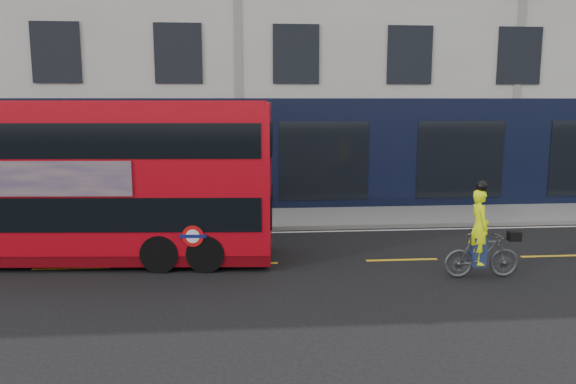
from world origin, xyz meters
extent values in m
plane|color=black|center=(0.00, 0.00, 0.00)|extent=(120.00, 120.00, 0.00)
cube|color=gray|center=(0.00, 6.50, 0.06)|extent=(60.00, 3.00, 0.12)
cube|color=slate|center=(0.00, 5.00, 0.07)|extent=(60.00, 0.12, 0.13)
cube|color=beige|center=(0.00, 13.00, 7.50)|extent=(50.00, 10.00, 15.00)
cube|color=black|center=(0.00, 7.98, 2.00)|extent=(50.00, 0.08, 4.00)
cube|color=silver|center=(0.00, 4.70, 0.00)|extent=(58.00, 0.10, 0.01)
cube|color=#B30713|center=(-4.06, 2.20, 2.13)|extent=(9.83, 2.94, 3.48)
cube|color=#590309|center=(-4.06, 2.20, 0.26)|extent=(9.82, 2.90, 0.26)
cube|color=black|center=(-4.06, 2.20, 1.36)|extent=(9.44, 2.95, 0.79)
cube|color=black|center=(-4.06, 2.20, 3.04)|extent=(9.44, 2.95, 0.79)
cube|color=maroon|center=(-4.06, 2.20, 3.89)|extent=(9.63, 2.84, 0.07)
cube|color=black|center=(0.78, 1.83, 1.36)|extent=(0.19, 1.98, 0.79)
cube|color=black|center=(0.78, 1.83, 3.04)|extent=(0.19, 1.98, 0.79)
cube|color=gray|center=(-5.03, 1.14, 2.20)|extent=(5.27, 0.45, 0.79)
cylinder|color=red|center=(-1.08, 0.84, 0.88)|extent=(0.49, 0.06, 0.49)
cylinder|color=white|center=(-1.08, 0.83, 0.88)|extent=(0.32, 0.04, 0.32)
cube|color=#0C1459|center=(-1.08, 0.83, 0.88)|extent=(0.62, 0.07, 0.08)
cylinder|color=black|center=(-0.73, 1.94, 0.44)|extent=(1.05, 2.31, 0.88)
cylinder|color=black|center=(-1.78, 2.02, 0.44)|extent=(1.05, 2.31, 0.88)
imported|color=#434648|center=(5.37, -0.01, 0.51)|extent=(1.71, 0.52, 1.02)
imported|color=#D2EE08|center=(5.27, -0.01, 1.16)|extent=(0.41, 0.62, 1.67)
cube|color=black|center=(6.08, -0.03, 0.94)|extent=(0.27, 0.21, 0.21)
cube|color=navy|center=(5.27, -0.01, 0.61)|extent=(0.29, 0.36, 0.66)
sphere|color=black|center=(5.27, -0.01, 2.07)|extent=(0.24, 0.24, 0.24)
camera|label=1|loc=(-0.01, -11.71, 3.93)|focal=35.00mm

